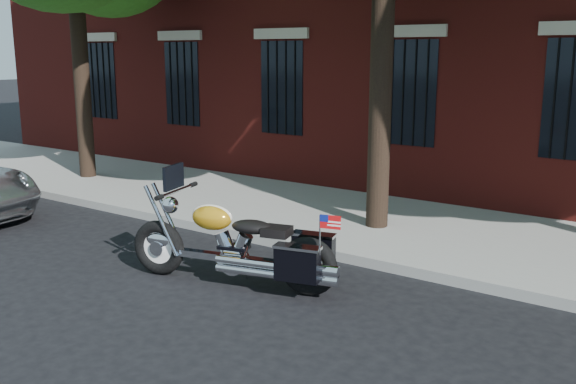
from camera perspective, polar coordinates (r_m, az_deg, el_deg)
The scene contains 4 objects.
ground at distance 8.75m, azimuth -4.06°, elevation -7.56°, with size 120.00×120.00×0.00m, color black.
curb at distance 9.77m, azimuth 1.09°, elevation -4.90°, with size 40.00×0.16×0.15m, color gray.
sidewalk at distance 11.31m, azimuth 6.47°, elevation -2.56°, with size 40.00×3.60×0.15m, color gray.
motorcycle at distance 8.26m, azimuth -4.24°, elevation -4.99°, with size 3.05×1.31×1.53m.
Camera 1 is at (5.25, -6.33, 2.98)m, focal length 40.00 mm.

